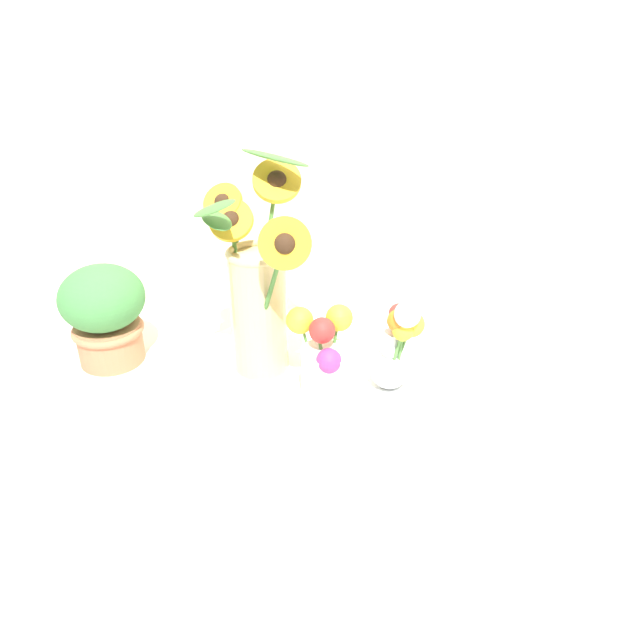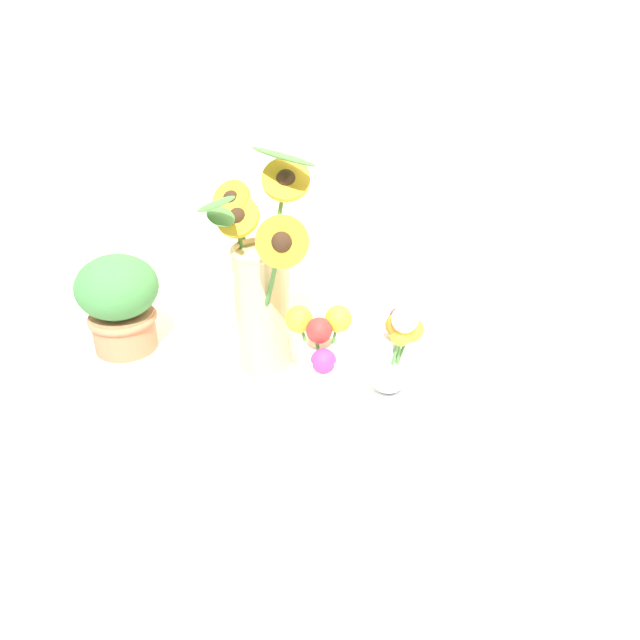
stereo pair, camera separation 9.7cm
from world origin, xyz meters
TOP-DOWN VIEW (x-y plane):
  - ground_plane at (0.00, 0.00)m, footprint 6.00×6.00m
  - serving_tray at (-0.01, 0.02)m, footprint 0.49×0.49m
  - mason_jar_sunflowers at (-0.11, 0.06)m, footprint 0.20×0.22m
  - vase_small_center at (0.00, -0.02)m, footprint 0.11×0.10m
  - vase_bulb_right at (0.11, 0.01)m, footprint 0.08×0.08m
  - potted_plant at (-0.38, 0.09)m, footprint 0.15×0.15m

SIDE VIEW (x-z plane):
  - ground_plane at x=0.00m, z-range 0.00..0.00m
  - serving_tray at x=-0.01m, z-range 0.00..0.02m
  - vase_small_center at x=0.00m, z-range 0.02..0.16m
  - potted_plant at x=-0.38m, z-range 0.01..0.19m
  - vase_bulb_right at x=0.11m, z-range 0.02..0.19m
  - mason_jar_sunflowers at x=-0.11m, z-range -0.01..0.34m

